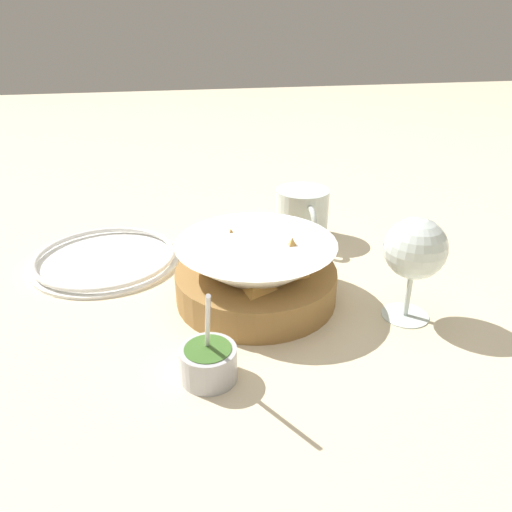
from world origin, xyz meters
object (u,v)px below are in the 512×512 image
(food_basket, at_px, (257,273))
(beer_mug, at_px, (302,216))
(side_plate, at_px, (105,258))
(wine_glass, at_px, (415,251))
(sauce_cup, at_px, (208,361))

(food_basket, xyz_separation_m, beer_mug, (-0.19, 0.12, 0.00))
(side_plate, bearing_deg, food_basket, 54.90)
(food_basket, relative_size, side_plate, 0.95)
(beer_mug, height_order, side_plate, beer_mug)
(food_basket, bearing_deg, wine_glass, 66.10)
(beer_mug, bearing_deg, food_basket, -31.72)
(sauce_cup, relative_size, side_plate, 0.56)
(food_basket, xyz_separation_m, wine_glass, (0.08, 0.18, 0.05))
(food_basket, height_order, wine_glass, wine_glass)
(sauce_cup, relative_size, beer_mug, 1.03)
(food_basket, bearing_deg, sauce_cup, -28.15)
(sauce_cup, bearing_deg, beer_mug, 149.86)
(food_basket, xyz_separation_m, side_plate, (-0.15, -0.21, -0.03))
(food_basket, height_order, side_plate, food_basket)
(food_basket, bearing_deg, beer_mug, 148.28)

